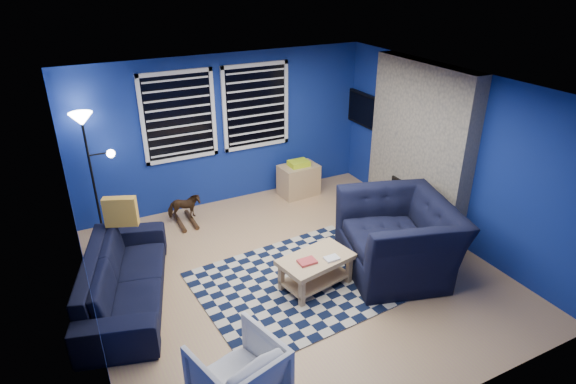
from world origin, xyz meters
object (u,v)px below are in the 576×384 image
object	(u,v)px
sofa	(125,278)
floor_lamp	(86,137)
tv	(366,111)
armchair_bent	(238,375)
armchair_big	(398,237)
cabinet	(299,180)
rocking_horse	(184,207)
coffee_table	(316,266)

from	to	relation	value
sofa	floor_lamp	xyz separation A→B (m)	(-0.03, 1.82, 1.23)
tv	armchair_bent	xyz separation A→B (m)	(-3.88, -3.61, -1.06)
armchair_big	armchair_bent	distance (m)	2.92
armchair_big	armchair_bent	size ratio (longest dim) A/B	2.00
sofa	armchair_big	size ratio (longest dim) A/B	1.49
cabinet	sofa	bearing A→B (deg)	-156.95
sofa	rocking_horse	xyz separation A→B (m)	(1.17, 1.56, -0.04)
sofa	coffee_table	size ratio (longest dim) A/B	2.23
armchair_bent	floor_lamp	xyz separation A→B (m)	(-0.69, 3.86, 1.22)
tv	sofa	xyz separation A→B (m)	(-4.55, -1.57, -1.07)
armchair_big	cabinet	world-z (taller)	armchair_big
armchair_bent	floor_lamp	distance (m)	4.10
sofa	armchair_big	distance (m)	3.50
tv	cabinet	bearing A→B (deg)	175.16
sofa	floor_lamp	world-z (taller)	floor_lamp
floor_lamp	rocking_horse	bearing A→B (deg)	-11.86
armchair_bent	coffee_table	xyz separation A→B (m)	(1.53, 1.23, -0.02)
rocking_horse	tv	bearing A→B (deg)	-79.87
rocking_horse	floor_lamp	size ratio (longest dim) A/B	0.27
armchair_bent	rocking_horse	size ratio (longest dim) A/B	1.49
armchair_big	cabinet	xyz separation A→B (m)	(-0.09, 2.63, -0.20)
rocking_horse	coffee_table	world-z (taller)	rocking_horse
tv	cabinet	size ratio (longest dim) A/B	1.45
tv	cabinet	xyz separation A→B (m)	(-1.27, 0.11, -1.12)
armchair_bent	cabinet	xyz separation A→B (m)	(2.61, 3.72, -0.06)
rocking_horse	cabinet	world-z (taller)	cabinet
armchair_big	rocking_horse	xyz separation A→B (m)	(-2.19, 2.52, -0.21)
sofa	armchair_bent	world-z (taller)	armchair_bent
rocking_horse	floor_lamp	xyz separation A→B (m)	(-1.20, 0.25, 1.28)
sofa	armchair_bent	distance (m)	2.15
sofa	armchair_bent	size ratio (longest dim) A/B	2.97
armchair_bent	armchair_big	bearing A→B (deg)	-173.20
cabinet	rocking_horse	bearing A→B (deg)	179.03
sofa	cabinet	size ratio (longest dim) A/B	3.24
sofa	rocking_horse	size ratio (longest dim) A/B	4.44
sofa	tv	bearing A→B (deg)	-55.13
coffee_table	armchair_bent	bearing A→B (deg)	-141.22
cabinet	armchair_bent	bearing A→B (deg)	-129.14
cabinet	armchair_big	bearing A→B (deg)	-92.09
armchair_bent	rocking_horse	bearing A→B (deg)	-113.21
armchair_big	cabinet	distance (m)	2.64
rocking_horse	floor_lamp	world-z (taller)	floor_lamp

